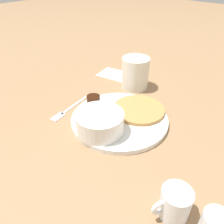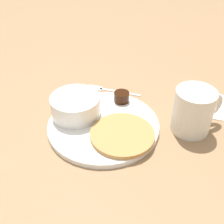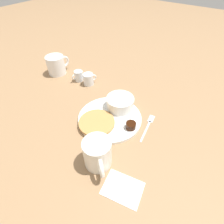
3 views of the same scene
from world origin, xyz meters
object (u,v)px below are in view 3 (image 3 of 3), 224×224
at_px(fork, 149,124).
at_px(second_mug, 56,65).
at_px(plate, 110,118).
at_px(creamer_pitcher_near, 88,79).
at_px(creamer_pitcher_far, 79,76).
at_px(coffee_mug, 98,154).
at_px(bowl, 121,103).

bearing_deg(fork, second_mug, 174.38).
xyz_separation_m(plate, fork, (0.14, 0.06, -0.00)).
relative_size(creamer_pitcher_near, creamer_pitcher_far, 1.10).
bearing_deg(fork, creamer_pitcher_far, 170.92).
relative_size(coffee_mug, second_mug, 0.85).
bearing_deg(plate, bowl, 88.14).
bearing_deg(creamer_pitcher_far, plate, -24.32).
height_order(bowl, creamer_pitcher_near, bowl).
xyz_separation_m(coffee_mug, fork, (0.05, 0.23, -0.05)).
xyz_separation_m(coffee_mug, creamer_pitcher_near, (-0.31, 0.31, -0.02)).
height_order(creamer_pitcher_near, creamer_pitcher_far, creamer_pitcher_near).
distance_m(fork, second_mug, 0.57).
bearing_deg(second_mug, plate, -15.31).
relative_size(creamer_pitcher_near, fork, 0.46).
relative_size(creamer_pitcher_far, second_mug, 0.49).
bearing_deg(second_mug, bowl, -6.21).
distance_m(creamer_pitcher_near, second_mug, 0.20).
bearing_deg(coffee_mug, fork, 77.02).
height_order(coffee_mug, creamer_pitcher_near, coffee_mug).
bearing_deg(fork, coffee_mug, -102.98).
bearing_deg(coffee_mug, creamer_pitcher_far, 140.60).
distance_m(plate, creamer_pitcher_far, 0.31).
relative_size(plate, creamer_pitcher_far, 4.07).
distance_m(bowl, creamer_pitcher_near, 0.24).
distance_m(bowl, creamer_pitcher_far, 0.29).
bearing_deg(coffee_mug, plate, 115.55).
bearing_deg(coffee_mug, creamer_pitcher_near, 135.02).
bearing_deg(bowl, creamer_pitcher_near, 164.30).
bearing_deg(creamer_pitcher_near, coffee_mug, -44.98).
bearing_deg(bowl, creamer_pitcher_far, 168.47).
xyz_separation_m(fork, second_mug, (-0.56, 0.06, 0.04)).
bearing_deg(second_mug, coffee_mug, -29.67).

